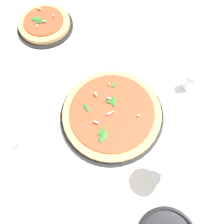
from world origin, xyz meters
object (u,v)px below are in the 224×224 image
pizza_arugula_main (112,114)px  shaker_pepper (190,82)px  fork (5,128)px  pizza_personal_side (45,24)px

pizza_arugula_main → shaker_pepper: bearing=79.6°
fork → shaker_pepper: bearing=68.9°
pizza_personal_side → shaker_pepper: 0.57m
pizza_arugula_main → pizza_personal_side: 0.45m
pizza_personal_side → fork: 0.42m
shaker_pepper → pizza_personal_side: bearing=-150.4°
shaker_pepper → fork: bearing=-108.6°
pizza_arugula_main → fork: pizza_arugula_main is taller
pizza_personal_side → pizza_arugula_main: bearing=1.8°
pizza_personal_side → shaker_pepper: size_ratio=3.15×
pizza_arugula_main → fork: size_ratio=1.44×
pizza_arugula_main → shaker_pepper: 0.27m
pizza_arugula_main → shaker_pepper: size_ratio=4.82×
pizza_personal_side → shaker_pepper: shaker_pepper is taller
fork → shaker_pepper: (0.19, 0.57, 0.03)m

